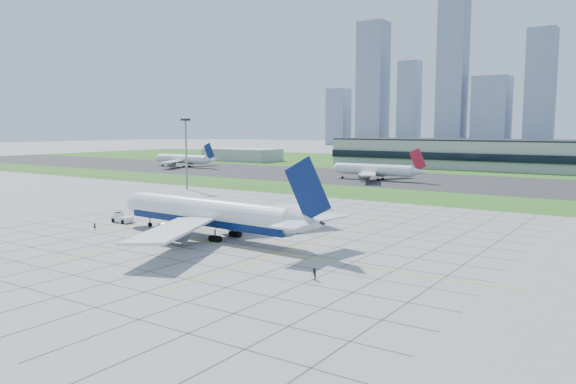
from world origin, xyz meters
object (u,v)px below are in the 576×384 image
(airliner, at_px, (210,214))
(crew_far, at_px, (314,274))
(light_mast, at_px, (186,145))
(distant_jet_1, at_px, (376,170))
(distant_jet_0, at_px, (183,159))
(crew_near, at_px, (95,226))
(pushback_tug, at_px, (122,218))

(airliner, xyz_separation_m, crew_far, (35.08, -16.27, -3.87))
(crew_far, bearing_deg, light_mast, -163.76)
(light_mast, xyz_separation_m, distant_jet_1, (42.83, 69.26, -11.70))
(crew_far, height_order, distant_jet_0, distant_jet_0)
(light_mast, xyz_separation_m, airliner, (67.22, -62.36, -11.39))
(airliner, distance_m, distant_jet_0, 205.00)
(light_mast, relative_size, airliner, 0.45)
(airliner, xyz_separation_m, distant_jet_1, (-24.39, 131.61, -0.30))
(light_mast, relative_size, distant_jet_1, 0.60)
(light_mast, xyz_separation_m, crew_near, (40.35, -70.57, -15.39))
(light_mast, bearing_deg, airliner, -42.85)
(distant_jet_0, bearing_deg, crew_near, -51.29)
(pushback_tug, distance_m, distant_jet_1, 130.38)
(airliner, xyz_separation_m, distant_jet_0, (-147.53, 142.34, -0.30))
(crew_near, bearing_deg, distant_jet_0, 60.79)
(distant_jet_0, bearing_deg, pushback_tug, -50.05)
(crew_near, height_order, crew_far, crew_far)
(distant_jet_0, xyz_separation_m, distant_jet_1, (123.15, -10.72, -0.00))
(airliner, distance_m, crew_far, 38.86)
(light_mast, distance_m, pushback_tug, 73.32)
(pushback_tug, bearing_deg, crew_far, -12.27)
(crew_near, bearing_deg, pushback_tug, 37.12)
(crew_far, relative_size, distant_jet_1, 0.04)
(crew_near, distance_m, distant_jet_0, 192.97)
(distant_jet_1, bearing_deg, airliner, -79.50)
(airliner, distance_m, pushback_tug, 29.72)
(crew_near, distance_m, crew_far, 62.47)
(crew_far, bearing_deg, distant_jet_0, -167.19)
(pushback_tug, bearing_deg, airliner, 0.35)
(light_mast, height_order, pushback_tug, light_mast)
(pushback_tug, bearing_deg, crew_near, -71.94)
(crew_near, distance_m, distant_jet_1, 139.89)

